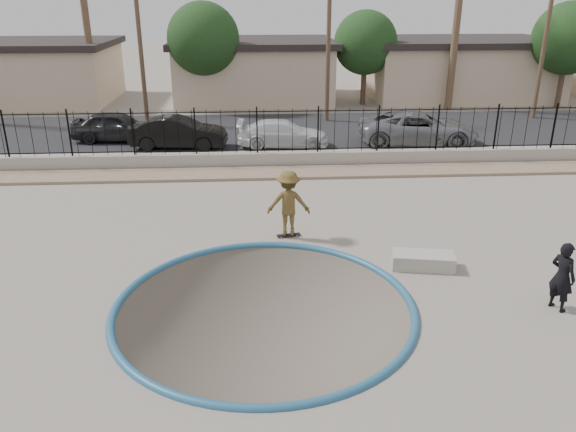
{
  "coord_description": "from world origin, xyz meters",
  "views": [
    {
      "loc": [
        -0.17,
        -12.25,
        6.74
      ],
      "look_at": [
        0.74,
        2.0,
        1.06
      ],
      "focal_mm": 35.0,
      "sensor_mm": 36.0,
      "label": 1
    }
  ],
  "objects_px": {
    "skater": "(289,206)",
    "car_c": "(283,134)",
    "car_b": "(178,133)",
    "car_a": "(117,126)",
    "videographer": "(562,276)",
    "skateboard": "(289,235)",
    "concrete_ledge": "(423,261)",
    "car_d": "(418,128)"
  },
  "relations": [
    {
      "from": "videographer",
      "to": "skater",
      "type": "bearing_deg",
      "value": 26.28
    },
    {
      "from": "skateboard",
      "to": "car_d",
      "type": "height_order",
      "value": "car_d"
    },
    {
      "from": "concrete_ledge",
      "to": "car_c",
      "type": "distance_m",
      "value": 13.0
    },
    {
      "from": "concrete_ledge",
      "to": "car_d",
      "type": "relative_size",
      "value": 0.29
    },
    {
      "from": "videographer",
      "to": "car_c",
      "type": "xyz_separation_m",
      "value": [
        -5.46,
        14.88,
        -0.17
      ]
    },
    {
      "from": "car_b",
      "to": "car_d",
      "type": "xyz_separation_m",
      "value": [
        11.22,
        -0.05,
        0.05
      ]
    },
    {
      "from": "skater",
      "to": "skateboard",
      "type": "distance_m",
      "value": 0.92
    },
    {
      "from": "car_a",
      "to": "car_c",
      "type": "xyz_separation_m",
      "value": [
        7.97,
        -1.6,
        -0.1
      ]
    },
    {
      "from": "skateboard",
      "to": "skater",
      "type": "bearing_deg",
      "value": 65.26
    },
    {
      "from": "concrete_ledge",
      "to": "car_b",
      "type": "height_order",
      "value": "car_b"
    },
    {
      "from": "concrete_ledge",
      "to": "car_d",
      "type": "distance_m",
      "value": 13.11
    },
    {
      "from": "skateboard",
      "to": "car_b",
      "type": "relative_size",
      "value": 0.17
    },
    {
      "from": "skateboard",
      "to": "videographer",
      "type": "bearing_deg",
      "value": -48.03
    },
    {
      "from": "car_b",
      "to": "videographer",
      "type": "bearing_deg",
      "value": -140.83
    },
    {
      "from": "skater",
      "to": "car_c",
      "type": "height_order",
      "value": "skater"
    },
    {
      "from": "skater",
      "to": "car_b",
      "type": "relative_size",
      "value": 0.44
    },
    {
      "from": "skater",
      "to": "car_a",
      "type": "distance_m",
      "value": 14.18
    },
    {
      "from": "concrete_ledge",
      "to": "car_b",
      "type": "xyz_separation_m",
      "value": [
        -7.81,
        12.7,
        0.56
      ]
    },
    {
      "from": "car_a",
      "to": "car_b",
      "type": "distance_m",
      "value": 3.5
    },
    {
      "from": "skateboard",
      "to": "car_b",
      "type": "distance_m",
      "value": 11.36
    },
    {
      "from": "videographer",
      "to": "car_d",
      "type": "height_order",
      "value": "videographer"
    },
    {
      "from": "videographer",
      "to": "car_d",
      "type": "bearing_deg",
      "value": -29.96
    },
    {
      "from": "skateboard",
      "to": "videographer",
      "type": "height_order",
      "value": "videographer"
    },
    {
      "from": "skateboard",
      "to": "car_a",
      "type": "relative_size",
      "value": 0.17
    },
    {
      "from": "car_c",
      "to": "car_d",
      "type": "relative_size",
      "value": 0.76
    },
    {
      "from": "videographer",
      "to": "concrete_ledge",
      "type": "xyz_separation_m",
      "value": [
        -2.48,
        2.23,
        -0.63
      ]
    },
    {
      "from": "videographer",
      "to": "concrete_ledge",
      "type": "bearing_deg",
      "value": 21.65
    },
    {
      "from": "car_a",
      "to": "skateboard",
      "type": "bearing_deg",
      "value": -144.34
    },
    {
      "from": "skater",
      "to": "car_b",
      "type": "distance_m",
      "value": 11.34
    },
    {
      "from": "skateboard",
      "to": "concrete_ledge",
      "type": "distance_m",
      "value": 4.08
    },
    {
      "from": "concrete_ledge",
      "to": "car_a",
      "type": "bearing_deg",
      "value": 127.53
    },
    {
      "from": "skater",
      "to": "car_c",
      "type": "relative_size",
      "value": 0.46
    },
    {
      "from": "car_a",
      "to": "videographer",
      "type": "bearing_deg",
      "value": -137.35
    },
    {
      "from": "skateboard",
      "to": "videographer",
      "type": "relative_size",
      "value": 0.44
    },
    {
      "from": "skateboard",
      "to": "concrete_ledge",
      "type": "xyz_separation_m",
      "value": [
        3.4,
        -2.25,
        0.15
      ]
    },
    {
      "from": "skater",
      "to": "car_b",
      "type": "xyz_separation_m",
      "value": [
        -4.41,
        10.45,
        -0.21
      ]
    },
    {
      "from": "car_b",
      "to": "car_d",
      "type": "height_order",
      "value": "car_d"
    },
    {
      "from": "car_d",
      "to": "car_a",
      "type": "bearing_deg",
      "value": 88.91
    },
    {
      "from": "car_c",
      "to": "car_a",
      "type": "bearing_deg",
      "value": 81.27
    },
    {
      "from": "skateboard",
      "to": "concrete_ledge",
      "type": "bearing_deg",
      "value": -44.24
    },
    {
      "from": "car_a",
      "to": "car_c",
      "type": "distance_m",
      "value": 8.13
    },
    {
      "from": "car_c",
      "to": "car_b",
      "type": "bearing_deg",
      "value": 92.09
    }
  ]
}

